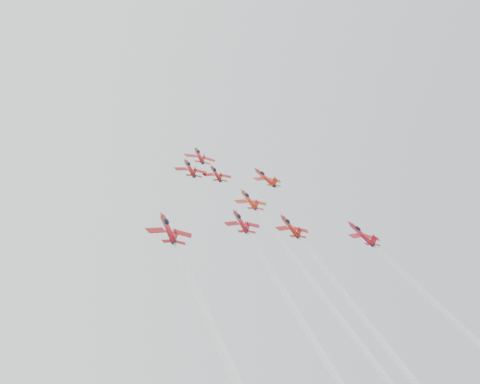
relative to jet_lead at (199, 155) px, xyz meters
name	(u,v)px	position (x,y,z in m)	size (l,w,h in m)	color
jet_lead	(199,155)	(0.00, 0.00, 0.00)	(10.05, 12.27, 9.62)	#A70F12
jet_row2_left	(190,168)	(-6.44, -8.82, -6.83)	(9.70, 11.85, 9.29)	maroon
jet_row2_center	(216,173)	(1.11, -10.06, -7.80)	(8.72, 10.65, 8.36)	maroon
jet_row2_right	(265,177)	(18.11, -8.77, -6.79)	(9.79, 11.96, 9.38)	#B02210
jet_center	(335,305)	(5.25, -57.97, -44.98)	(9.26, 80.50, 62.72)	#B12410
jet_rear_left	(332,347)	(-2.51, -67.09, -52.04)	(8.98, 78.09, 60.85)	maroon
jet_rear_right	(397,348)	(11.22, -67.94, -52.70)	(9.10, 79.16, 61.67)	#A0140F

